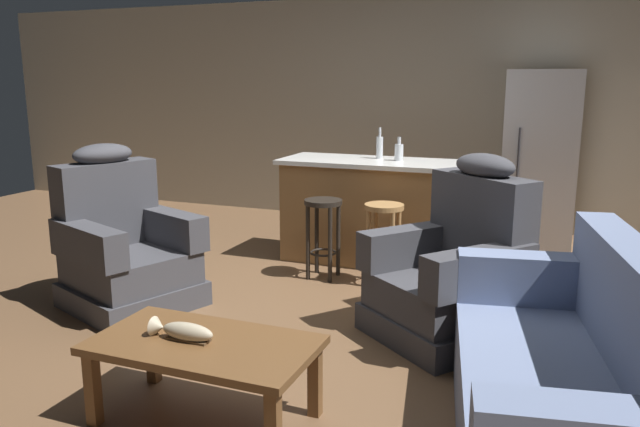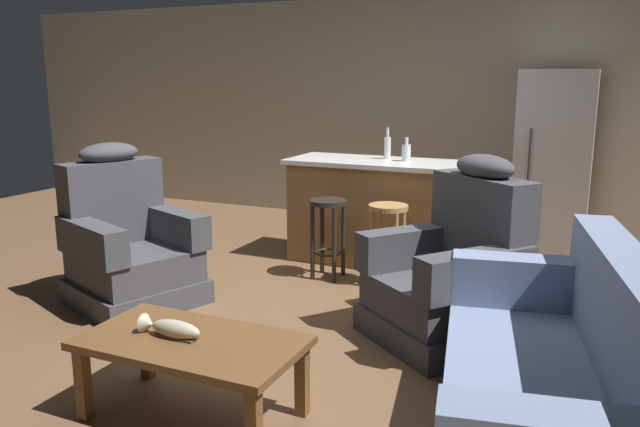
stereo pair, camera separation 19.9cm
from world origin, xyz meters
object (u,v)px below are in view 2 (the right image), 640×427
object	(u,v)px
couch	(558,392)
bottle_short_amber	(406,152)
recliner_near_lamp	(129,247)
bar_stool_right	(388,230)
refrigerator	(553,161)
bar_stool_left	(328,224)
coffee_table	(192,349)
kitchen_island	(385,212)
bottle_tall_green	(387,147)
fish_figurine	(170,329)
recliner_near_island	(453,276)

from	to	relation	value
couch	bottle_short_amber	size ratio (longest dim) A/B	9.52
recliner_near_lamp	bar_stool_right	bearing A→B (deg)	55.23
refrigerator	bottle_short_amber	size ratio (longest dim) A/B	8.28
bottle_short_amber	bar_stool_left	bearing A→B (deg)	-124.65
coffee_table	bar_stool_right	xyz separation A→B (m)	(0.24, 2.35, 0.11)
refrigerator	coffee_table	bearing A→B (deg)	-107.78
kitchen_island	refrigerator	world-z (taller)	refrigerator
coffee_table	bar_stool_right	distance (m)	2.37
bottle_tall_green	coffee_table	bearing A→B (deg)	-89.42
fish_figurine	couch	bearing A→B (deg)	11.38
bar_stool_left	recliner_near_lamp	bearing A→B (deg)	-135.57
couch	bottle_tall_green	world-z (taller)	bottle_tall_green
couch	recliner_near_island	bearing A→B (deg)	-69.47
couch	bar_stool_right	world-z (taller)	couch
couch	recliner_near_lamp	bearing A→B (deg)	-26.44
bar_stool_right	bottle_tall_green	size ratio (longest dim) A/B	2.38
fish_figurine	bar_stool_right	distance (m)	2.40
bar_stool_left	bar_stool_right	bearing A→B (deg)	0.00
recliner_near_lamp	refrigerator	size ratio (longest dim) A/B	0.68
coffee_table	couch	bearing A→B (deg)	11.44
recliner_near_island	bottle_tall_green	bearing A→B (deg)	-109.76
bar_stool_left	bar_stool_right	xyz separation A→B (m)	(0.53, 0.00, 0.00)
fish_figurine	recliner_near_lamp	size ratio (longest dim) A/B	0.28
bottle_tall_green	recliner_near_lamp	bearing A→B (deg)	-126.76
coffee_table	couch	distance (m)	1.71
fish_figurine	recliner_near_island	xyz separation A→B (m)	(1.06, 1.55, -0.04)
recliner_near_island	kitchen_island	xyz separation A→B (m)	(-0.95, 1.45, 0.06)
fish_figurine	bottle_short_amber	xyz separation A→B (m)	(0.28, 3.05, 0.57)
fish_figurine	coffee_table	bearing A→B (deg)	10.57
recliner_near_island	refrigerator	bearing A→B (deg)	-149.94
couch	bottle_short_amber	xyz separation A→B (m)	(-1.50, 2.69, 0.69)
fish_figurine	bottle_short_amber	world-z (taller)	bottle_short_amber
recliner_near_lamp	bar_stool_left	distance (m)	1.62
fish_figurine	refrigerator	distance (m)	4.46
kitchen_island	bottle_short_amber	size ratio (longest dim) A/B	8.46
bottle_tall_green	bar_stool_right	bearing A→B (deg)	-70.51
bar_stool_right	bottle_tall_green	xyz separation A→B (m)	(-0.27, 0.76, 0.59)
recliner_near_island	bar_stool_left	distance (m)	1.49
recliner_near_island	bar_stool_right	xyz separation A→B (m)	(-0.72, 0.82, 0.05)
fish_figurine	bottle_short_amber	size ratio (longest dim) A/B	1.60
fish_figurine	recliner_near_lamp	distance (m)	1.82
fish_figurine	recliner_near_lamp	bearing A→B (deg)	137.36
refrigerator	bottle_short_amber	world-z (taller)	refrigerator
bottle_tall_green	bottle_short_amber	xyz separation A→B (m)	(0.21, -0.09, -0.03)
bar_stool_left	bottle_tall_green	size ratio (longest dim) A/B	2.38
couch	bar_stool_left	world-z (taller)	couch
kitchen_island	bar_stool_right	xyz separation A→B (m)	(0.23, -0.63, -0.01)
recliner_near_lamp	bottle_tall_green	distance (m)	2.45
couch	recliner_near_lamp	world-z (taller)	recliner_near_lamp
couch	recliner_near_lamp	distance (m)	3.25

